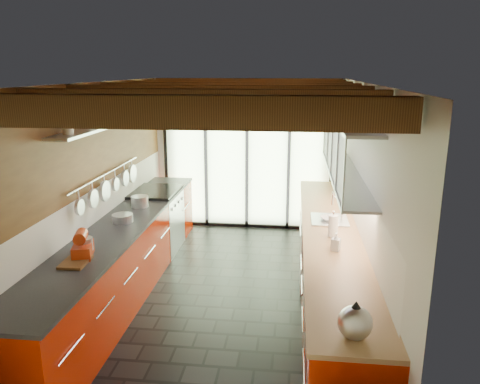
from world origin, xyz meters
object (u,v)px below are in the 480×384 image
Objects in this scene: soap_bottle at (336,242)px; bowl at (329,219)px; kettle at (355,321)px; paper_towel at (333,226)px; stand_mixer at (83,246)px.

bowl is (0.00, 0.98, -0.07)m from soap_bottle.
kettle is at bearing -90.00° from soap_bottle.
kettle reaches higher than soap_bottle.
kettle is 1.54× the size of bowl.
stand_mixer is at bearing -161.02° from paper_towel.
paper_towel is at bearing 90.00° from kettle.
soap_bottle reaches higher than bowl.
paper_towel reaches higher than kettle.
kettle is (2.54, -1.18, 0.02)m from stand_mixer.
soap_bottle is at bearing -90.00° from paper_towel.
kettle is at bearing -90.00° from bowl.
paper_towel is at bearing 90.00° from soap_bottle.
soap_bottle is at bearing 10.15° from stand_mixer.
bowl is at bearing 90.00° from paper_towel.
stand_mixer is at bearing -169.85° from soap_bottle.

